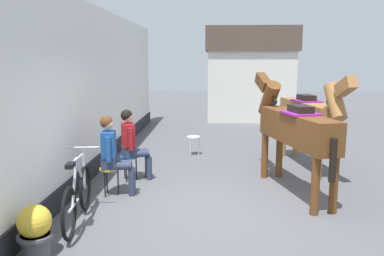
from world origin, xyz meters
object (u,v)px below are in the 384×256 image
Objects in this scene: seated_visitor_far at (132,141)px; spare_stool_white at (193,139)px; flower_planter_near at (35,230)px; saddled_horse_near at (293,127)px; saddled_horse_far at (310,115)px; leaning_bicycle at (78,196)px; seated_visitor_near at (113,151)px.

spare_stool_white is (1.09, 2.11, -0.38)m from seated_visitor_far.
spare_stool_white is at bearing 72.51° from flower_planter_near.
saddled_horse_near is at bearing -9.33° from seated_visitor_far.
saddled_horse_near is 4.57× the size of flower_planter_near.
seated_visitor_far is 2.17× the size of flower_planter_near.
saddled_horse_far is 5.12m from leaning_bicycle.
flower_planter_near is (-0.39, -2.20, -0.44)m from seated_visitor_near.
seated_visitor_near reaches higher than flower_planter_near.
seated_visitor_far is 2.13m from leaning_bicycle.
spare_stool_white is (-2.53, 1.05, -0.76)m from saddled_horse_far.
leaning_bicycle is (-3.98, -3.13, -0.76)m from saddled_horse_far.
seated_visitor_far reaches higher than leaning_bicycle.
leaning_bicycle is (-3.32, -1.58, -0.76)m from saddled_horse_near.
saddled_horse_far reaches higher than flower_planter_near.
saddled_horse_far is 2.84m from spare_stool_white.
saddled_horse_near is (2.96, -0.49, 0.38)m from seated_visitor_far.
seated_visitor_far is 2.40m from spare_stool_white.
saddled_horse_near reaches higher than flower_planter_near.
leaning_bicycle reaches higher than flower_planter_near.
seated_visitor_near and seated_visitor_far have the same top height.
leaning_bicycle is at bearing 79.76° from flower_planter_near.
spare_stool_white is at bearing 125.80° from saddled_horse_near.
seated_visitor_far is at bearing 80.04° from leaning_bicycle.
seated_visitor_far is 0.79× the size of leaning_bicycle.
spare_stool_white is (1.24, 2.97, -0.38)m from seated_visitor_near.
leaning_bicycle is at bearing -99.96° from seated_visitor_far.
seated_visitor_near is 2.28m from flower_planter_near.
saddled_horse_far is (3.77, 1.92, 0.38)m from seated_visitor_near.
saddled_horse_near is at bearing 25.46° from leaning_bicycle.
seated_visitor_near is at bearing -112.68° from spare_stool_white.
flower_planter_near is at bearing -135.25° from saddled_horse_far.
leaning_bicycle reaches higher than spare_stool_white.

